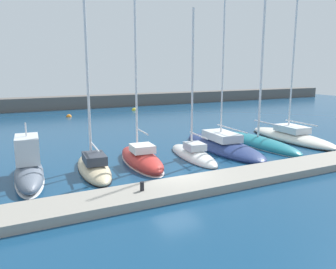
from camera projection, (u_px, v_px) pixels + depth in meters
The scene contains 13 objects.
ground_plane at pixel (177, 180), 19.09m from camera, with size 120.00×120.00×0.00m, color navy.
dock_pier at pixel (192, 186), 17.56m from camera, with size 33.38×2.38×0.43m, color gray.
breakwater_seawall at pixel (61, 103), 51.93m from camera, with size 108.00×2.97×1.92m, color #5B5651.
motorboat_slate_third at pixel (29, 167), 19.18m from camera, with size 2.06×6.52×3.42m.
sailboat_sand_fourth at pixel (94, 166), 20.66m from camera, with size 2.31×6.52×13.27m.
sailboat_red_fifth at pixel (141, 158), 22.34m from camera, with size 2.44×6.71×11.35m.
sailboat_white_sixth at pixel (193, 154), 24.04m from camera, with size 2.52×6.69×10.59m.
sailboat_navy_seventh at pixel (222, 145), 26.55m from camera, with size 3.95×10.25×17.33m.
sailboat_teal_eighth at pixel (259, 142), 27.86m from camera, with size 2.84×9.36×14.59m.
sailboat_ivory_ninth at pixel (291, 136), 29.74m from camera, with size 3.42×10.01×21.31m.
mooring_buoy_orange at pixel (69, 117), 43.74m from camera, with size 0.69×0.69×0.69m, color orange.
mooring_buoy_yellow at pixel (134, 110), 50.48m from camera, with size 0.79×0.79×0.79m, color yellow.
dock_bollard at pixel (142, 186), 16.24m from camera, with size 0.20×0.20×0.44m, color black.
Camera 1 is at (-8.64, -16.05, 6.23)m, focal length 36.24 mm.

